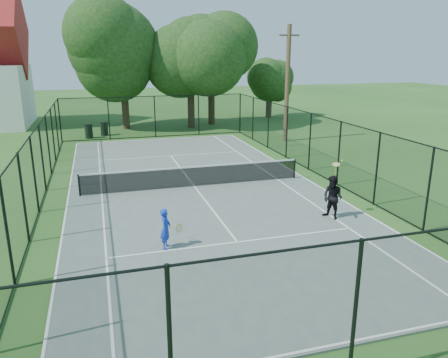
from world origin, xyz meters
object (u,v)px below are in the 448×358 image
object	(u,v)px
trash_bin_left	(89,131)
player_blue	(166,228)
tennis_net	(194,175)
utility_pole	(287,84)
trash_bin_right	(104,129)
player_black	(333,197)

from	to	relation	value
trash_bin_left	player_blue	size ratio (longest dim) A/B	0.79
tennis_net	player_blue	distance (m)	6.57
trash_bin_left	utility_pole	xyz separation A→B (m)	(13.20, -4.94, 3.42)
trash_bin_left	utility_pole	size ratio (longest dim) A/B	0.13
trash_bin_right	player_black	bearing A→B (deg)	-69.31
trash_bin_left	player_blue	xyz separation A→B (m)	(2.41, -20.11, 0.19)
trash_bin_left	utility_pole	bearing A→B (deg)	-20.52
utility_pole	player_blue	bearing A→B (deg)	-125.43
player_black	trash_bin_left	bearing A→B (deg)	114.24
trash_bin_right	player_black	xyz separation A→B (m)	(7.59, -20.09, 0.36)
trash_bin_right	trash_bin_left	bearing A→B (deg)	-143.68
tennis_net	utility_pole	distance (m)	12.84
trash_bin_left	player_blue	bearing A→B (deg)	-83.16
trash_bin_left	player_blue	distance (m)	20.25
tennis_net	utility_pole	bearing A→B (deg)	46.57
player_blue	trash_bin_right	bearing A→B (deg)	93.60
player_black	tennis_net	bearing A→B (deg)	126.82
tennis_net	trash_bin_right	xyz separation A→B (m)	(-3.59, 14.75, -0.07)
player_black	utility_pole	bearing A→B (deg)	72.52
utility_pole	player_black	distance (m)	15.35
utility_pole	player_black	xyz separation A→B (m)	(-4.52, -14.34, -3.07)
trash_bin_left	trash_bin_right	xyz separation A→B (m)	(1.10, 0.81, -0.01)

